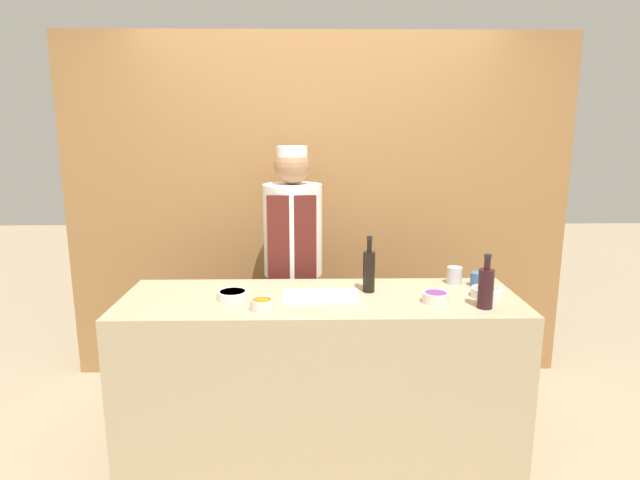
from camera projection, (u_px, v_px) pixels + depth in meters
name	position (u px, v px, depth m)	size (l,w,h in m)	color
ground_plane	(320.00, 448.00, 3.02)	(14.00, 14.00, 0.00)	tan
cabinet_wall	(318.00, 209.00, 3.81)	(3.50, 0.18, 2.40)	olive
counter	(320.00, 375.00, 2.93)	(2.11, 0.68, 0.90)	tan
sauce_bowl_purple	(436.00, 297.00, 2.74)	(0.14, 0.14, 0.05)	silver
sauce_bowl_orange	(262.00, 304.00, 2.64)	(0.12, 0.12, 0.05)	silver
sauce_bowl_red	(487.00, 292.00, 2.83)	(0.16, 0.16, 0.05)	silver
sauce_bowl_brown	(233.00, 295.00, 2.80)	(0.16, 0.16, 0.04)	silver
cutting_board	(320.00, 296.00, 2.81)	(0.40, 0.22, 0.02)	white
bottle_wine	(486.00, 287.00, 2.64)	(0.08, 0.08, 0.27)	black
bottle_soy	(369.00, 270.00, 2.90)	(0.07, 0.07, 0.31)	black
cup_blue	(478.00, 279.00, 3.02)	(0.09, 0.09, 0.08)	#386093
cup_steel	(454.00, 275.00, 3.06)	(0.09, 0.09, 0.10)	#B7B7BC
chef_center	(293.00, 265.00, 3.46)	(0.37, 0.37, 1.66)	#28282D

